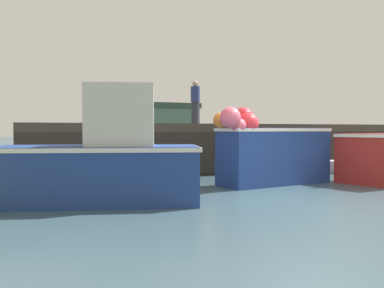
{
  "coord_description": "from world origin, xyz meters",
  "views": [
    {
      "loc": [
        -5.03,
        -6.35,
        1.41
      ],
      "look_at": [
        -0.56,
        5.29,
        0.96
      ],
      "focal_mm": 37.16,
      "sensor_mm": 36.0,
      "label": 1
    }
  ],
  "objects_px": {
    "fishing_boat_near_right": "(271,151)",
    "dockworker": "(195,103)",
    "fishing_boat_near_left": "(102,161)",
    "rowboat": "(351,167)"
  },
  "relations": [
    {
      "from": "rowboat",
      "to": "fishing_boat_near_left",
      "type": "bearing_deg",
      "value": -163.83
    },
    {
      "from": "fishing_boat_near_right",
      "to": "dockworker",
      "type": "distance_m",
      "value": 5.24
    },
    {
      "from": "fishing_boat_near_right",
      "to": "rowboat",
      "type": "height_order",
      "value": "fishing_boat_near_right"
    },
    {
      "from": "fishing_boat_near_right",
      "to": "dockworker",
      "type": "height_order",
      "value": "dockworker"
    },
    {
      "from": "fishing_boat_near_right",
      "to": "fishing_boat_near_left",
      "type": "bearing_deg",
      "value": -166.82
    },
    {
      "from": "fishing_boat_near_left",
      "to": "fishing_boat_near_right",
      "type": "xyz_separation_m",
      "value": [
        4.44,
        1.04,
        0.04
      ]
    },
    {
      "from": "fishing_boat_near_right",
      "to": "rowboat",
      "type": "distance_m",
      "value": 4.18
    },
    {
      "from": "fishing_boat_near_left",
      "to": "fishing_boat_near_right",
      "type": "relative_size",
      "value": 1.23
    },
    {
      "from": "rowboat",
      "to": "dockworker",
      "type": "height_order",
      "value": "dockworker"
    },
    {
      "from": "fishing_boat_near_left",
      "to": "dockworker",
      "type": "relative_size",
      "value": 2.57
    }
  ]
}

